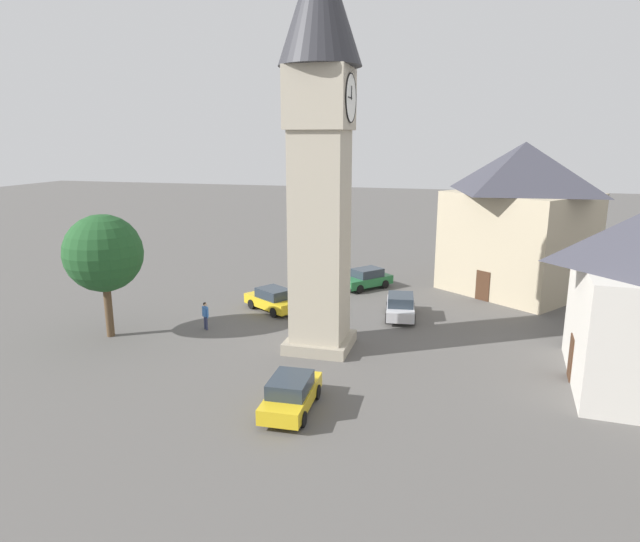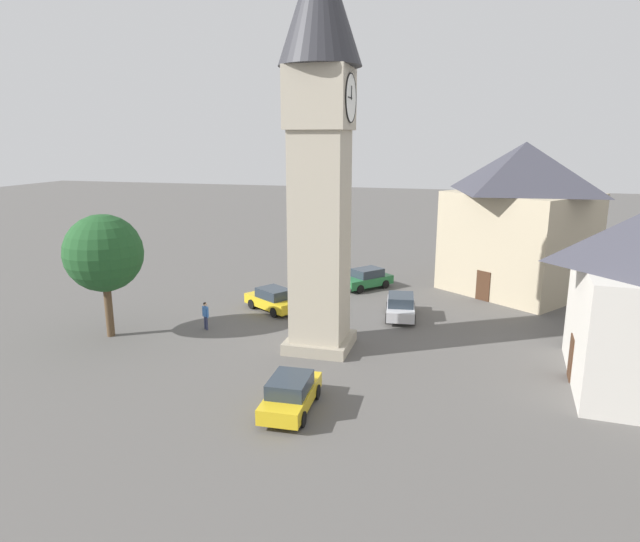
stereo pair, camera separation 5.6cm
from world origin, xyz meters
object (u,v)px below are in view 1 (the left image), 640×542
at_px(clock_tower, 320,117).
at_px(car_white_side, 291,393).
at_px(car_red_corner, 366,279).
at_px(pedestrian, 205,313).
at_px(car_blue_kerb, 273,299).
at_px(building_terrace_right, 520,217).
at_px(tree, 103,254).
at_px(car_silver_kerb, 400,306).

relative_size(clock_tower, car_white_side, 4.94).
bearing_deg(car_red_corner, pedestrian, -32.69).
height_order(clock_tower, pedestrian, clock_tower).
bearing_deg(car_blue_kerb, pedestrian, -29.40).
bearing_deg(clock_tower, car_white_side, 5.68).
xyz_separation_m(car_red_corner, building_terrace_right, (-2.20, 10.80, 4.79)).
height_order(pedestrian, tree, tree).
height_order(car_blue_kerb, car_white_side, same).
bearing_deg(car_blue_kerb, car_red_corner, 145.32).
height_order(car_blue_kerb, car_silver_kerb, same).
relative_size(car_blue_kerb, car_silver_kerb, 1.02).
xyz_separation_m(clock_tower, building_terrace_right, (-14.88, 10.96, -6.54)).
height_order(car_white_side, tree, tree).
distance_m(car_silver_kerb, tree, 17.94).
relative_size(car_silver_kerb, car_red_corner, 1.01).
height_order(car_blue_kerb, car_red_corner, same).
height_order(clock_tower, tree, clock_tower).
distance_m(pedestrian, tree, 6.61).
bearing_deg(car_white_side, building_terrace_right, 155.11).
distance_m(car_red_corner, pedestrian, 13.86).
height_order(clock_tower, car_red_corner, clock_tower).
bearing_deg(car_red_corner, car_white_side, 1.59).
xyz_separation_m(car_silver_kerb, tree, (7.71, -15.67, 4.09)).
bearing_deg(car_silver_kerb, car_white_side, -11.91).
distance_m(clock_tower, car_blue_kerb, 13.49).
bearing_deg(building_terrace_right, car_white_side, -24.89).
bearing_deg(tree, car_silver_kerb, 116.20).
height_order(car_silver_kerb, car_white_side, same).
xyz_separation_m(car_red_corner, pedestrian, (11.66, -7.48, 0.25)).
relative_size(car_white_side, tree, 0.59).
bearing_deg(car_red_corner, building_terrace_right, 101.50).
relative_size(car_red_corner, car_white_side, 1.01).
xyz_separation_m(pedestrian, tree, (2.45, -4.79, 3.84)).
height_order(car_red_corner, car_white_side, same).
xyz_separation_m(clock_tower, car_blue_kerb, (-5.57, -4.76, -11.33)).
xyz_separation_m(car_blue_kerb, tree, (7.00, -7.35, 4.09)).
bearing_deg(car_red_corner, car_silver_kerb, 27.97).
xyz_separation_m(car_white_side, pedestrian, (-8.22, -8.04, 0.25)).
bearing_deg(clock_tower, pedestrian, -97.95).
bearing_deg(car_red_corner, tree, -41.02).
xyz_separation_m(clock_tower, pedestrian, (-1.02, -7.32, -11.08)).
height_order(car_red_corner, tree, tree).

